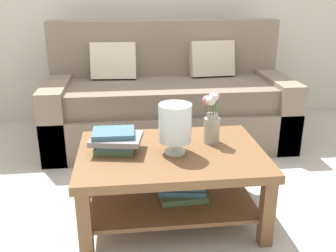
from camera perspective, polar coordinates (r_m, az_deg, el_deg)
name	(u,v)px	position (r m, az deg, el deg)	size (l,w,h in m)	color
ground_plane	(174,186)	(2.76, 0.88, -8.99)	(10.00, 10.00, 0.00)	#B7B2A8
couch	(168,102)	(3.45, 0.01, 3.66)	(2.12, 0.90, 1.06)	#7A6B5B
coffee_table	(172,171)	(2.27, 0.59, -6.72)	(1.08, 0.75, 0.45)	brown
book_stack_main	(116,140)	(2.21, -7.87, -2.14)	(0.32, 0.26, 0.12)	#51704C
glass_hurricane_vase	(175,124)	(2.13, 1.07, 0.30)	(0.19, 0.19, 0.29)	silver
flower_pitcher	(212,120)	(2.30, 6.57, 0.93)	(0.11, 0.10, 0.32)	#9E998E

